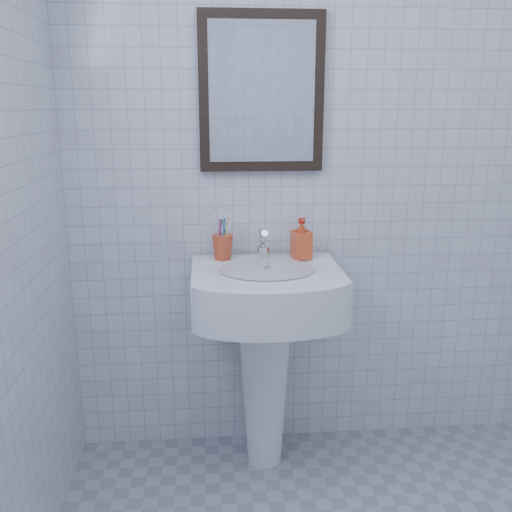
{
  "coord_description": "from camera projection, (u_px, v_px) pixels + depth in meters",
  "views": [
    {
      "loc": [
        -0.52,
        -1.16,
        1.49
      ],
      "look_at": [
        -0.34,
        0.86,
        0.96
      ],
      "focal_mm": 40.0,
      "sensor_mm": 36.0,
      "label": 1
    }
  ],
  "objects": [
    {
      "name": "wall_back",
      "position": [
        330.0,
        167.0,
        2.38
      ],
      "size": [
        2.2,
        0.02,
        2.5
      ],
      "primitive_type": "cube",
      "color": "silver",
      "rests_on": "ground"
    },
    {
      "name": "washbasin",
      "position": [
        265.0,
        334.0,
        2.32
      ],
      "size": [
        0.58,
        0.43,
        0.9
      ],
      "color": "white",
      "rests_on": "ground"
    },
    {
      "name": "faucet",
      "position": [
        263.0,
        247.0,
        2.33
      ],
      "size": [
        0.05,
        0.12,
        0.13
      ],
      "color": "silver",
      "rests_on": "washbasin"
    },
    {
      "name": "toothbrush_cup",
      "position": [
        223.0,
        247.0,
        2.33
      ],
      "size": [
        0.11,
        0.11,
        0.1
      ],
      "primitive_type": null,
      "rotation": [
        0.0,
        0.0,
        0.41
      ],
      "color": "#C94825",
      "rests_on": "washbasin"
    },
    {
      "name": "soap_dispenser",
      "position": [
        301.0,
        238.0,
        2.34
      ],
      "size": [
        0.09,
        0.09,
        0.17
      ],
      "primitive_type": "imported",
      "rotation": [
        0.0,
        0.0,
        0.15
      ],
      "color": "red",
      "rests_on": "washbasin"
    },
    {
      "name": "wall_mirror",
      "position": [
        262.0,
        93.0,
        2.26
      ],
      "size": [
        0.5,
        0.04,
        0.62
      ],
      "color": "black",
      "rests_on": "wall_back"
    }
  ]
}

